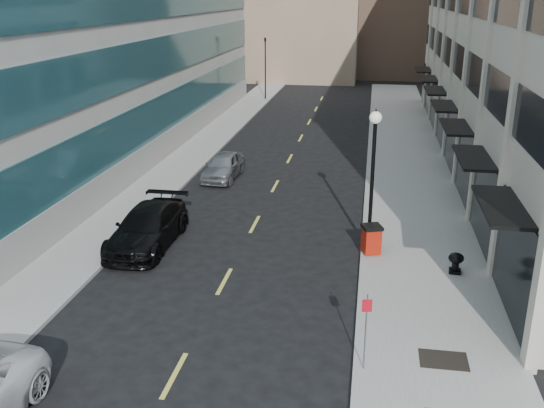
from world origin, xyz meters
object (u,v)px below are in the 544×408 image
(car_silver_sedan, at_px, (223,166))
(trash_bin, at_px, (371,238))
(traffic_signal, at_px, (265,42))
(car_black_pickup, at_px, (147,227))
(urn_planter, at_px, (456,261))
(lamppost, at_px, (373,168))
(sign_post, at_px, (366,321))

(car_silver_sedan, xyz_separation_m, trash_bin, (8.60, -9.81, 0.06))
(trash_bin, bearing_deg, traffic_signal, 86.85)
(car_black_pickup, bearing_deg, urn_planter, -3.92)
(trash_bin, distance_m, lamppost, 2.87)
(car_black_pickup, relative_size, sign_post, 2.41)
(trash_bin, xyz_separation_m, sign_post, (-0.10, -8.19, 0.87))
(trash_bin, height_order, sign_post, sign_post)
(traffic_signal, height_order, urn_planter, traffic_signal)
(lamppost, height_order, urn_planter, lamppost)
(lamppost, xyz_separation_m, urn_planter, (3.30, -1.99, -2.96))
(traffic_signal, xyz_separation_m, car_silver_sedan, (2.30, -27.00, -4.97))
(car_silver_sedan, relative_size, urn_planter, 5.46)
(car_silver_sedan, bearing_deg, traffic_signal, 97.29)
(traffic_signal, xyz_separation_m, trash_bin, (10.90, -36.81, -4.91))
(traffic_signal, distance_m, trash_bin, 38.71)
(traffic_signal, bearing_deg, sign_post, -76.51)
(traffic_signal, relative_size, lamppost, 1.19)
(traffic_signal, distance_m, sign_post, 46.46)
(lamppost, bearing_deg, trash_bin, -81.63)
(car_black_pickup, distance_m, lamppost, 9.78)
(car_black_pickup, relative_size, trash_bin, 4.67)
(car_silver_sedan, bearing_deg, lamppost, -44.64)
(traffic_signal, relative_size, trash_bin, 5.70)
(traffic_signal, bearing_deg, car_silver_sedan, -85.13)
(traffic_signal, height_order, car_silver_sedan, traffic_signal)
(trash_bin, xyz_separation_m, lamppost, (-0.10, 0.68, 2.79))
(car_silver_sedan, relative_size, trash_bin, 3.60)
(traffic_signal, height_order, lamppost, traffic_signal)
(traffic_signal, relative_size, car_black_pickup, 1.22)
(car_silver_sedan, bearing_deg, sign_post, -62.31)
(lamppost, bearing_deg, traffic_signal, 106.64)
(trash_bin, xyz_separation_m, urn_planter, (3.20, -1.31, -0.17))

